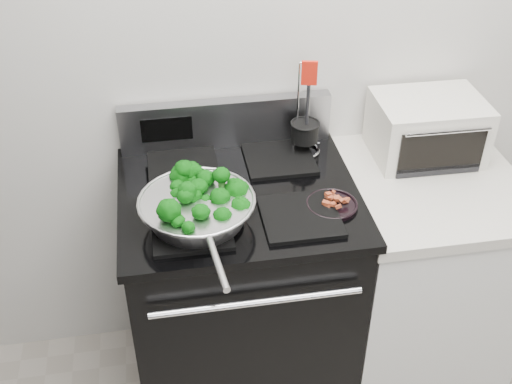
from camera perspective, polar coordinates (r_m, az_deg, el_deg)
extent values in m
cube|color=silver|center=(2.27, 4.72, 14.02)|extent=(4.00, 0.02, 2.70)
cube|color=black|center=(2.44, -1.37, -9.40)|extent=(0.76, 0.66, 0.92)
cube|color=black|center=(2.12, -1.55, -0.34)|extent=(0.79, 0.69, 0.03)
cube|color=#99999E|center=(2.32, -2.70, 6.15)|extent=(0.76, 0.05, 0.18)
cube|color=black|center=(1.97, -5.76, -3.19)|extent=(0.24, 0.24, 0.01)
cube|color=black|center=(2.00, 3.96, -2.18)|extent=(0.24, 0.24, 0.01)
cube|color=black|center=(2.24, -6.51, 2.22)|extent=(0.24, 0.24, 0.01)
cube|color=black|center=(2.27, 2.06, 3.03)|extent=(0.24, 0.24, 0.01)
cube|color=white|center=(2.60, 13.84, -7.65)|extent=(0.60, 0.66, 0.88)
cube|color=beige|center=(2.32, 15.43, 0.65)|extent=(0.62, 0.68, 0.04)
torus|color=silver|center=(1.94, -5.30, -0.74)|extent=(0.36, 0.36, 0.01)
cylinder|color=silver|center=(1.73, -3.45, -6.29)|extent=(0.04, 0.22, 0.02)
cylinder|color=black|center=(2.06, 6.74, -1.20)|extent=(0.17, 0.17, 0.01)
cylinder|color=black|center=(2.29, 4.35, 5.35)|extent=(0.10, 0.10, 0.07)
cylinder|color=black|center=(2.25, 4.45, 7.17)|extent=(0.01, 0.01, 0.21)
cube|color=red|center=(2.18, 4.63, 10.64)|extent=(0.05, 0.02, 0.09)
cube|color=white|center=(2.39, 14.94, 5.57)|extent=(0.38, 0.29, 0.22)
cube|color=black|center=(2.29, 16.25, 3.51)|extent=(0.30, 0.01, 0.15)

